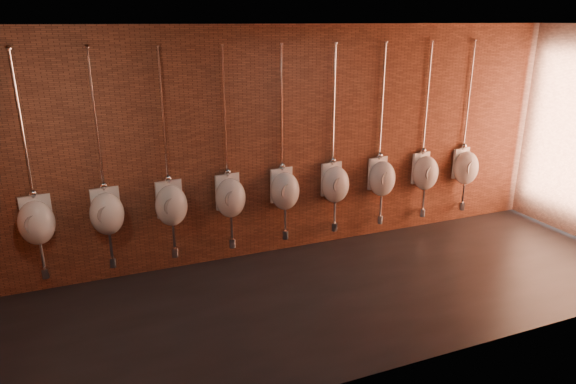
{
  "coord_description": "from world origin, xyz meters",
  "views": [
    {
      "loc": [
        -2.76,
        -5.01,
        3.24
      ],
      "look_at": [
        -0.36,
        0.9,
        1.1
      ],
      "focal_mm": 32.0,
      "sensor_mm": 36.0,
      "label": 1
    }
  ],
  "objects_px": {
    "urinal_5": "(335,184)",
    "urinal_0": "(37,222)",
    "urinal_8": "(466,167)",
    "urinal_3": "(230,197)",
    "urinal_1": "(107,213)",
    "urinal_7": "(425,172)",
    "urinal_2": "(171,204)",
    "urinal_4": "(285,190)",
    "urinal_6": "(382,178)"
  },
  "relations": [
    {
      "from": "urinal_1",
      "to": "urinal_5",
      "type": "bearing_deg",
      "value": 0.0
    },
    {
      "from": "urinal_4",
      "to": "urinal_7",
      "type": "distance_m",
      "value": 2.38
    },
    {
      "from": "urinal_1",
      "to": "urinal_6",
      "type": "bearing_deg",
      "value": 0.0
    },
    {
      "from": "urinal_0",
      "to": "urinal_4",
      "type": "relative_size",
      "value": 1.0
    },
    {
      "from": "urinal_2",
      "to": "urinal_4",
      "type": "distance_m",
      "value": 1.59
    },
    {
      "from": "urinal_1",
      "to": "urinal_6",
      "type": "distance_m",
      "value": 3.97
    },
    {
      "from": "urinal_8",
      "to": "urinal_3",
      "type": "bearing_deg",
      "value": 180.0
    },
    {
      "from": "urinal_4",
      "to": "urinal_3",
      "type": "bearing_deg",
      "value": 180.0
    },
    {
      "from": "urinal_0",
      "to": "urinal_3",
      "type": "distance_m",
      "value": 2.38
    },
    {
      "from": "urinal_3",
      "to": "urinal_2",
      "type": "bearing_deg",
      "value": 180.0
    },
    {
      "from": "urinal_4",
      "to": "urinal_7",
      "type": "relative_size",
      "value": 1.0
    },
    {
      "from": "urinal_0",
      "to": "urinal_4",
      "type": "height_order",
      "value": "same"
    },
    {
      "from": "urinal_1",
      "to": "urinal_2",
      "type": "height_order",
      "value": "same"
    },
    {
      "from": "urinal_3",
      "to": "urinal_4",
      "type": "relative_size",
      "value": 1.0
    },
    {
      "from": "urinal_5",
      "to": "urinal_1",
      "type": "bearing_deg",
      "value": 180.0
    },
    {
      "from": "urinal_8",
      "to": "urinal_1",
      "type": "bearing_deg",
      "value": 180.0
    },
    {
      "from": "urinal_5",
      "to": "urinal_0",
      "type": "bearing_deg",
      "value": 180.0
    },
    {
      "from": "urinal_5",
      "to": "urinal_3",
      "type": "bearing_deg",
      "value": 180.0
    },
    {
      "from": "urinal_2",
      "to": "urinal_7",
      "type": "relative_size",
      "value": 1.0
    },
    {
      "from": "urinal_1",
      "to": "urinal_8",
      "type": "height_order",
      "value": "same"
    },
    {
      "from": "urinal_5",
      "to": "urinal_8",
      "type": "relative_size",
      "value": 1.0
    },
    {
      "from": "urinal_0",
      "to": "urinal_8",
      "type": "distance_m",
      "value": 6.35
    },
    {
      "from": "urinal_0",
      "to": "urinal_6",
      "type": "relative_size",
      "value": 1.0
    },
    {
      "from": "urinal_1",
      "to": "urinal_3",
      "type": "bearing_deg",
      "value": 0.0
    },
    {
      "from": "urinal_3",
      "to": "urinal_7",
      "type": "bearing_deg",
      "value": 0.0
    },
    {
      "from": "urinal_3",
      "to": "urinal_5",
      "type": "relative_size",
      "value": 1.0
    },
    {
      "from": "urinal_2",
      "to": "urinal_7",
      "type": "bearing_deg",
      "value": 0.0
    },
    {
      "from": "urinal_1",
      "to": "urinal_5",
      "type": "xyz_separation_m",
      "value": [
        3.18,
        0.0,
        0.0
      ]
    },
    {
      "from": "urinal_1",
      "to": "urinal_7",
      "type": "distance_m",
      "value": 4.76
    },
    {
      "from": "urinal_4",
      "to": "urinal_6",
      "type": "relative_size",
      "value": 1.0
    },
    {
      "from": "urinal_3",
      "to": "urinal_6",
      "type": "bearing_deg",
      "value": 0.0
    },
    {
      "from": "urinal_2",
      "to": "urinal_4",
      "type": "xyz_separation_m",
      "value": [
        1.59,
        0.0,
        0.0
      ]
    },
    {
      "from": "urinal_0",
      "to": "urinal_1",
      "type": "distance_m",
      "value": 0.79
    },
    {
      "from": "urinal_3",
      "to": "urinal_8",
      "type": "relative_size",
      "value": 1.0
    },
    {
      "from": "urinal_4",
      "to": "urinal_7",
      "type": "height_order",
      "value": "same"
    },
    {
      "from": "urinal_0",
      "to": "urinal_8",
      "type": "xyz_separation_m",
      "value": [
        6.35,
        0.0,
        0.0
      ]
    },
    {
      "from": "urinal_3",
      "to": "urinal_4",
      "type": "distance_m",
      "value": 0.79
    },
    {
      "from": "urinal_1",
      "to": "urinal_2",
      "type": "xyz_separation_m",
      "value": [
        0.79,
        0.0,
        0.0
      ]
    },
    {
      "from": "urinal_2",
      "to": "urinal_6",
      "type": "height_order",
      "value": "same"
    },
    {
      "from": "urinal_0",
      "to": "urinal_5",
      "type": "relative_size",
      "value": 1.0
    },
    {
      "from": "urinal_7",
      "to": "urinal_8",
      "type": "relative_size",
      "value": 1.0
    },
    {
      "from": "urinal_7",
      "to": "urinal_8",
      "type": "height_order",
      "value": "same"
    },
    {
      "from": "urinal_0",
      "to": "urinal_8",
      "type": "height_order",
      "value": "same"
    },
    {
      "from": "urinal_8",
      "to": "urinal_0",
      "type": "bearing_deg",
      "value": 180.0
    },
    {
      "from": "urinal_1",
      "to": "urinal_4",
      "type": "xyz_separation_m",
      "value": [
        2.38,
        0.0,
        0.0
      ]
    },
    {
      "from": "urinal_4",
      "to": "urinal_8",
      "type": "distance_m",
      "value": 3.18
    },
    {
      "from": "urinal_5",
      "to": "urinal_6",
      "type": "distance_m",
      "value": 0.79
    },
    {
      "from": "urinal_3",
      "to": "urinal_6",
      "type": "height_order",
      "value": "same"
    },
    {
      "from": "urinal_1",
      "to": "urinal_3",
      "type": "height_order",
      "value": "same"
    },
    {
      "from": "urinal_8",
      "to": "urinal_5",
      "type": "bearing_deg",
      "value": 180.0
    }
  ]
}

